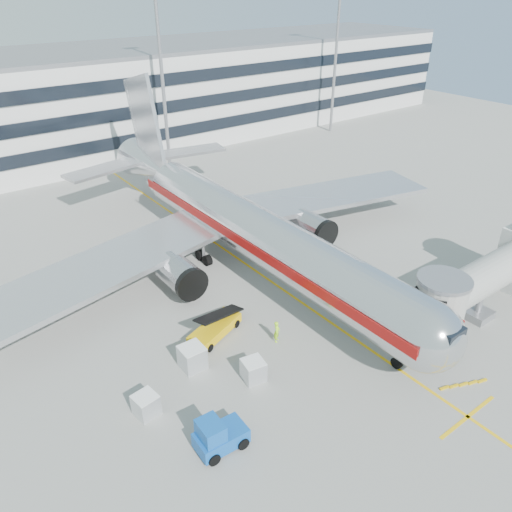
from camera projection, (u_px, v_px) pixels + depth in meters
ground at (322, 316)px, 42.80m from camera, size 180.00×180.00×0.00m
lead_in_line at (253, 269)px, 49.77m from camera, size 0.25×70.00×0.01m
stop_bar at (468, 417)px, 33.04m from camera, size 6.00×0.25×0.01m
main_jet at (242, 224)px, 48.90m from camera, size 50.95×48.70×16.06m
jet_bridge at (497, 272)px, 41.70m from camera, size 17.80×4.50×7.00m
terminal at (73, 103)px, 79.37m from camera, size 150.00×24.25×15.60m
light_mast_centre at (161, 64)px, 68.97m from camera, size 2.40×1.20×25.45m
light_mast_east at (336, 46)px, 86.76m from camera, size 2.40×1.20×25.45m
belt_loader at (215, 328)px, 40.20m from camera, size 5.37×3.48×2.53m
baggage_tug at (218, 436)px, 30.37m from camera, size 3.27×2.17×2.39m
cargo_container_left at (146, 405)px, 32.92m from camera, size 1.65×1.65×1.56m
cargo_container_right at (192, 357)px, 36.83m from camera, size 1.75×1.75×1.83m
cargo_container_front at (253, 370)px, 35.80m from camera, size 1.74×1.74×1.60m
ramp_worker at (277, 332)px, 39.48m from camera, size 0.81×0.78×1.86m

